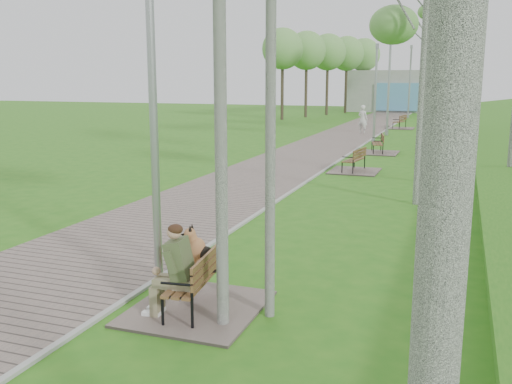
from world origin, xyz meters
TOP-DOWN VIEW (x-y plane):
  - ground at (0.00, 0.00)m, footprint 120.00×120.00m
  - walkway at (-1.75, 21.50)m, footprint 3.50×67.00m
  - kerb at (0.00, 21.50)m, footprint 0.10×67.00m
  - building_north at (-1.50, 50.97)m, footprint 10.00×5.20m
  - bench_main at (1.03, -0.73)m, footprint 1.76×1.96m
  - bench_second at (1.01, 12.30)m, footprint 1.67×1.85m
  - bench_third at (1.08, 17.68)m, footprint 1.70×1.89m
  - bench_far at (0.66, 30.85)m, footprint 1.78×1.98m
  - lamp_post_near at (0.39, -0.46)m, footprint 0.20×0.20m
  - lamp_post_second at (0.42, 20.97)m, footprint 0.19×0.19m
  - lamp_post_third at (0.45, 25.99)m, footprint 0.21×0.21m
  - lamp_post_far at (0.27, 41.27)m, footprint 0.23×0.23m
  - pedestrian_near at (-1.04, 26.49)m, footprint 0.73×0.62m
  - birch_far_b at (2.38, 29.65)m, footprint 2.92×2.92m
  - birch_distant_a at (3.58, 40.72)m, footprint 2.73×2.73m
  - birch_distant_b at (3.89, 50.75)m, footprint 2.51×2.51m

SIDE VIEW (x-z plane):
  - ground at x=0.00m, z-range 0.00..0.00m
  - walkway at x=-1.75m, z-range 0.00..0.04m
  - kerb at x=0.00m, z-range 0.00..0.05m
  - bench_second at x=1.01m, z-range -0.32..0.70m
  - bench_third at x=1.08m, z-range -0.33..0.72m
  - bench_far at x=0.66m, z-range -0.34..0.75m
  - bench_main at x=1.03m, z-range -0.34..1.20m
  - pedestrian_near at x=-1.04m, z-range 0.00..1.69m
  - building_north at x=-1.50m, z-range -0.01..3.99m
  - lamp_post_second at x=0.42m, z-range -0.16..4.72m
  - lamp_post_near at x=0.39m, z-range -0.17..4.95m
  - lamp_post_third at x=0.45m, z-range -0.18..5.30m
  - lamp_post_far at x=0.27m, z-range -0.19..5.69m
  - birch_distant_b at x=3.89m, z-range 2.64..11.90m
  - birch_distant_a at x=3.58m, z-range 2.66..11.99m
  - birch_far_b at x=2.38m, z-range 2.84..12.78m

